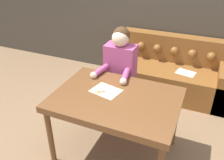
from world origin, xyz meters
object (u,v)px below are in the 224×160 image
Objects in this scene: dining_table at (116,103)px; couch at (170,73)px; person at (120,76)px; scissors at (103,92)px.

dining_table is 1.69m from couch.
person is 0.62m from scissors.
person is at bearing 94.20° from scissors.
person is at bearing 107.94° from dining_table.
couch is at bearing 79.89° from dining_table.
person is (-0.49, -0.98, 0.34)m from couch.
scissors is (-0.45, -1.59, 0.46)m from couch.
scissors is at bearing -85.80° from person.
couch is at bearing 63.31° from person.
dining_table is 0.99× the size of person.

